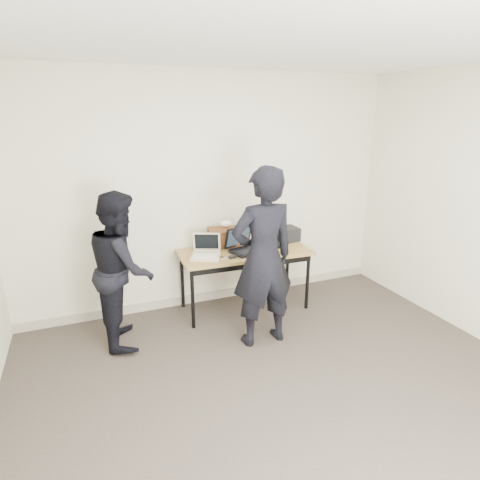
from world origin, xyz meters
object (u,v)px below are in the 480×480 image
laptop_beige (206,252)px  leather_satchel (224,237)px  laptop_center (244,246)px  person_typist (263,258)px  desk (245,256)px  equipment_box (286,234)px  laptop_right (275,240)px  person_observer (122,269)px

laptop_beige → leather_satchel: (0.29, 0.24, 0.08)m
laptop_center → person_typist: 0.75m
laptop_center → person_typist: person_typist is taller
desk → equipment_box: size_ratio=5.37×
desk → laptop_right: 0.48m
laptop_beige → laptop_right: bearing=31.9°
desk → person_observer: size_ratio=0.99×
laptop_right → laptop_center: bearing=157.3°
desk → person_observer: person_observer is taller
laptop_beige → leather_satchel: size_ratio=1.04×
desk → equipment_box: (0.63, 0.19, 0.14)m
desk → laptop_right: size_ratio=3.75×
person_observer → person_typist: bearing=-109.3°
laptop_right → leather_satchel: 0.64m
desk → person_observer: bearing=-170.5°
leather_satchel → equipment_box: bearing=7.3°
leather_satchel → person_typist: bearing=-76.5°
person_typist → person_observer: size_ratio=1.16×
laptop_beige → person_typist: person_typist is taller
laptop_right → leather_satchel: leather_satchel is taller
desk → leather_satchel: size_ratio=3.96×
person_observer → leather_satchel: bearing=-67.1°
desk → person_observer: (-1.39, -0.18, 0.11)m
desk → laptop_center: laptop_center is taller
leather_satchel → laptop_right: bearing=1.2°
laptop_center → person_typist: size_ratio=0.24×
laptop_center → person_observer: size_ratio=0.28×
laptop_center → laptop_right: 0.48m
laptop_beige → equipment_box: bearing=33.5°
leather_satchel → person_typist: (0.06, -0.96, 0.05)m
person_typist → desk: bearing=-101.0°
leather_satchel → equipment_box: size_ratio=1.36×
laptop_right → equipment_box: (0.18, 0.06, 0.03)m
laptop_center → person_observer: bearing=172.5°
desk → laptop_beige: laptop_beige is taller
laptop_right → person_observer: size_ratio=0.26×
desk → laptop_beige: bearing=-176.4°
laptop_right → equipment_box: 0.20m
laptop_center → person_observer: person_observer is taller
desk → laptop_beige: 0.49m
person_typist → leather_satchel: bearing=-88.2°
leather_satchel → desk: bearing=-41.9°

